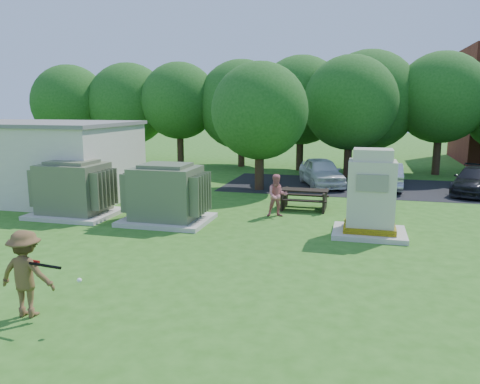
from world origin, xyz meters
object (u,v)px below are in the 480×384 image
(generator_cabinet, at_px, (371,198))
(picnic_table, at_px, (304,197))
(car_white, at_px, (321,172))
(car_silver_a, at_px, (387,176))
(person_at_picnic, at_px, (277,196))
(batter, at_px, (26,274))
(car_dark, at_px, (475,181))
(transformer_right, at_px, (166,195))
(transformer_left, at_px, (74,190))

(generator_cabinet, xyz_separation_m, picnic_table, (-2.46, 3.22, -0.71))
(generator_cabinet, xyz_separation_m, car_white, (-2.29, 8.78, -0.49))
(car_silver_a, bearing_deg, generator_cabinet, 85.01)
(car_silver_a, bearing_deg, person_at_picnic, 60.17)
(batter, relative_size, car_white, 0.42)
(picnic_table, xyz_separation_m, batter, (-4.09, -10.87, 0.37))
(batter, height_order, car_dark, batter)
(transformer_right, xyz_separation_m, car_silver_a, (7.80, 8.82, -0.32))
(picnic_table, relative_size, batter, 1.07)
(transformer_right, distance_m, picnic_table, 5.54)
(transformer_right, height_order, picnic_table, transformer_right)
(transformer_left, bearing_deg, picnic_table, 21.91)
(transformer_right, distance_m, generator_cabinet, 6.91)
(transformer_left, xyz_separation_m, picnic_table, (8.14, 3.28, -0.48))
(picnic_table, height_order, car_dark, car_dark)
(transformer_right, height_order, car_silver_a, transformer_right)
(transformer_left, height_order, generator_cabinet, generator_cabinet)
(generator_cabinet, xyz_separation_m, batter, (-6.55, -7.65, -0.34))
(car_silver_a, bearing_deg, transformer_left, 38.31)
(transformer_left, xyz_separation_m, generator_cabinet, (10.61, 0.05, 0.23))
(transformer_right, distance_m, car_silver_a, 11.78)
(car_white, bearing_deg, picnic_table, -111.12)
(car_white, distance_m, car_silver_a, 3.18)
(generator_cabinet, relative_size, person_at_picnic, 1.74)
(transformer_right, bearing_deg, car_silver_a, 48.54)
(picnic_table, bearing_deg, car_white, 88.19)
(transformer_left, height_order, picnic_table, transformer_left)
(picnic_table, bearing_deg, transformer_right, -143.60)
(transformer_right, height_order, batter, transformer_right)
(person_at_picnic, height_order, car_silver_a, person_at_picnic)
(generator_cabinet, height_order, batter, generator_cabinet)
(transformer_left, bearing_deg, batter, -61.90)
(car_dark, bearing_deg, car_silver_a, -166.75)
(batter, relative_size, car_dark, 0.41)
(car_white, bearing_deg, person_at_picnic, -117.37)
(person_at_picnic, relative_size, car_white, 0.38)
(picnic_table, xyz_separation_m, car_dark, (7.25, 5.24, 0.12))
(picnic_table, distance_m, car_silver_a, 6.48)
(transformer_left, xyz_separation_m, batter, (4.05, -7.59, -0.10))
(generator_cabinet, bearing_deg, batter, -130.60)
(person_at_picnic, xyz_separation_m, car_silver_a, (4.18, 7.05, -0.14))
(batter, bearing_deg, picnic_table, -113.58)
(picnic_table, xyz_separation_m, car_white, (0.18, 5.56, 0.22))
(picnic_table, relative_size, car_silver_a, 0.47)
(batter, xyz_separation_m, car_dark, (11.34, 16.11, -0.25))
(person_at_picnic, relative_size, car_silver_a, 0.40)
(transformer_right, relative_size, car_silver_a, 0.77)
(car_silver_a, bearing_deg, batter, 66.42)
(car_silver_a, bearing_deg, car_white, 0.67)
(picnic_table, height_order, car_silver_a, car_silver_a)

